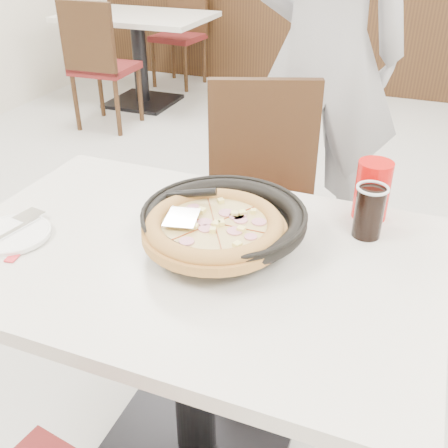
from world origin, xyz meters
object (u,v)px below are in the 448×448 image
(side_plate, at_px, (12,235))
(bg_table_left, at_px, (140,60))
(bg_chair_left_near, at_px, (105,65))
(main_table, at_px, (194,361))
(diner_person, at_px, (324,55))
(chair_far, at_px, (263,219))
(pizza_pan, at_px, (224,227))
(cola_glass, at_px, (369,213))
(pizza, at_px, (214,231))
(red_cup, at_px, (372,190))
(bg_chair_left_far, at_px, (178,35))

(side_plate, height_order, bg_table_left, side_plate)
(bg_table_left, bearing_deg, bg_chair_left_near, -86.09)
(main_table, distance_m, diner_person, 1.39)
(bg_chair_left_near, bearing_deg, chair_far, -46.23)
(pizza_pan, height_order, cola_glass, cola_glass)
(bg_table_left, bearing_deg, pizza_pan, -56.75)
(pizza_pan, height_order, bg_chair_left_near, bg_chair_left_near)
(main_table, distance_m, pizza_pan, 0.43)
(chair_far, xyz_separation_m, bg_chair_left_near, (-1.83, 1.78, 0.00))
(pizza_pan, xyz_separation_m, pizza, (-0.00, -0.05, 0.02))
(diner_person, distance_m, bg_table_left, 2.69)
(pizza_pan, bearing_deg, side_plate, -160.19)
(main_table, xyz_separation_m, pizza, (0.06, 0.02, 0.44))
(pizza_pan, bearing_deg, diner_person, 91.05)
(red_cup, relative_size, bg_chair_left_far, 0.17)
(bg_chair_left_far, bearing_deg, cola_glass, 128.25)
(chair_far, xyz_separation_m, pizza, (0.07, -0.65, 0.34))
(chair_far, bearing_deg, bg_chair_left_far, -79.20)
(pizza, bearing_deg, red_cup, 44.18)
(red_cup, height_order, bg_table_left, red_cup)
(red_cup, bearing_deg, diner_person, 110.26)
(red_cup, height_order, bg_chair_left_far, bg_chair_left_far)
(bg_table_left, distance_m, bg_chair_left_far, 0.66)
(pizza_pan, xyz_separation_m, side_plate, (-0.51, -0.18, -0.03))
(pizza, distance_m, bg_chair_left_near, 3.10)
(side_plate, bearing_deg, main_table, 14.42)
(chair_far, bearing_deg, side_plate, 40.91)
(main_table, distance_m, red_cup, 0.68)
(bg_table_left, relative_size, bg_chair_left_near, 1.26)
(side_plate, height_order, red_cup, red_cup)
(pizza, bearing_deg, cola_glass, 32.72)
(red_cup, xyz_separation_m, diner_person, (-0.34, 0.93, 0.13))
(diner_person, bearing_deg, pizza_pan, 75.38)
(bg_chair_left_near, bearing_deg, bg_table_left, 91.91)
(bg_chair_left_near, bearing_deg, cola_glass, -46.76)
(pizza_pan, relative_size, diner_person, 0.19)
(pizza, bearing_deg, side_plate, -165.55)
(pizza, relative_size, bg_table_left, 0.29)
(chair_far, bearing_deg, red_cup, 119.77)
(cola_glass, relative_size, red_cup, 0.81)
(pizza, relative_size, red_cup, 2.17)
(diner_person, relative_size, bg_table_left, 1.59)
(diner_person, bearing_deg, side_plate, 54.86)
(diner_person, xyz_separation_m, bg_chair_left_near, (-1.88, 1.19, -0.48))
(pizza, distance_m, bg_table_left, 3.62)
(side_plate, height_order, cola_glass, cola_glass)
(bg_chair_left_far, bearing_deg, main_table, 121.92)
(pizza_pan, relative_size, pizza, 1.06)
(chair_far, bearing_deg, bg_chair_left_near, -64.43)
(main_table, distance_m, chair_far, 0.67)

